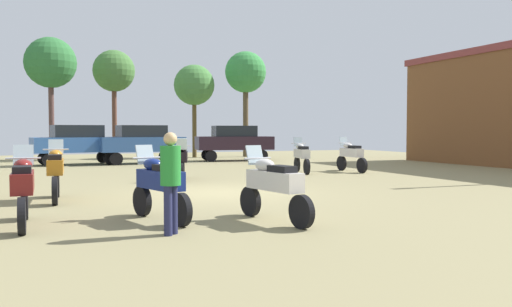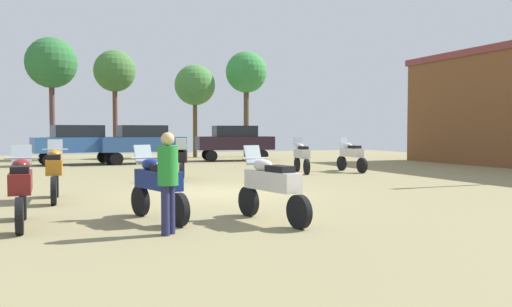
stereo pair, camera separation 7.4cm
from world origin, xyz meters
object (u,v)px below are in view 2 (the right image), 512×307
motorcycle_5 (271,185)px  tree_6 (246,74)px  motorcycle_10 (21,187)px  car_2 (235,140)px  motorcycle_7 (157,184)px  car_1 (78,142)px  motorcycle_3 (55,171)px  person_1 (168,175)px  tree_5 (115,72)px  motorcycle_4 (182,159)px  motorcycle_8 (351,155)px  car_4 (142,141)px  tree_4 (51,64)px  tree_3 (195,86)px  motorcycle_6 (302,156)px

motorcycle_5 → tree_6: tree_6 is taller
motorcycle_5 → motorcycle_10: size_ratio=1.00×
motorcycle_5 → motorcycle_10: bearing=152.1°
motorcycle_10 → car_2: (10.47, 17.75, 0.45)m
motorcycle_7 → car_1: car_1 is taller
motorcycle_3 → motorcycle_5: size_ratio=1.00×
person_1 → tree_5: 24.74m
motorcycle_4 → tree_6: (7.89, 14.24, 4.75)m
tree_5 → car_1: bearing=-116.1°
motorcycle_4 → motorcycle_8: 7.53m
car_4 → tree_4: bearing=43.3°
car_1 → person_1: car_1 is taller
tree_3 → tree_5: (-4.96, 0.27, 0.69)m
motorcycle_10 → tree_6: size_ratio=0.32×
motorcycle_3 → tree_6: tree_6 is taller
motorcycle_10 → tree_6: bearing=59.5°
motorcycle_7 → person_1: 1.44m
motorcycle_4 → tree_5: 15.62m
car_4 → tree_5: bearing=2.8°
motorcycle_8 → tree_4: 17.69m
motorcycle_5 → tree_5: size_ratio=0.34×
motorcycle_5 → motorcycle_10: motorcycle_10 is taller
motorcycle_6 → person_1: bearing=-115.3°
car_1 → tree_3: tree_3 is taller
motorcycle_6 → car_4: 9.86m
motorcycle_4 → tree_4: (-4.05, 13.42, 4.73)m
motorcycle_4 → motorcycle_10: 9.01m
motorcycle_3 → car_4: 14.37m
motorcycle_5 → motorcycle_4: bearing=75.3°
tree_5 → motorcycle_8: bearing=-60.6°
tree_5 → tree_6: size_ratio=0.96×
car_1 → tree_6: 12.42m
motorcycle_10 → tree_4: size_ratio=0.32×
motorcycle_4 → tree_5: bearing=-72.4°
motorcycle_5 → tree_3: tree_3 is taller
motorcycle_6 → tree_5: (-5.67, 13.91, 4.57)m
motorcycle_5 → tree_4: 23.06m
person_1 → car_4: bearing=-143.5°
motorcycle_7 → tree_3: size_ratio=0.35×
motorcycle_8 → car_2: size_ratio=0.48×
motorcycle_8 → tree_3: tree_3 is taller
car_4 → tree_6: bearing=-62.7°
motorcycle_3 → car_1: bearing=87.5°
motorcycle_3 → motorcycle_4: bearing=47.2°
person_1 → motorcycle_4: bearing=-150.3°
car_1 → motorcycle_3: bearing=166.0°
motorcycle_4 → tree_5: tree_5 is taller
motorcycle_7 → tree_3: bearing=56.0°
car_2 → tree_6: bearing=-21.6°
tree_3 → motorcycle_8: bearing=-77.9°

